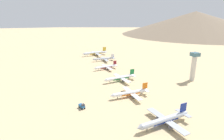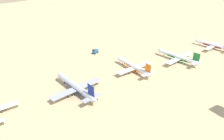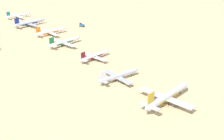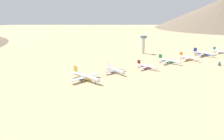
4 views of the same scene
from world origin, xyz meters
name	(u,v)px [view 3 (image 3 of 4)]	position (x,y,z in m)	size (l,w,h in m)	color
ground_plane	(66,46)	(0.00, 0.00, 0.00)	(1800.00, 1800.00, 0.00)	tan
parked_jet_0	(167,96)	(-1.87, -125.27, 4.29)	(44.52, 36.45, 12.90)	silver
parked_jet_1	(118,76)	(-5.96, -83.89, 3.37)	(35.02, 28.37, 10.12)	#B2B7C1
parked_jet_2	(95,56)	(2.56, -41.83, 3.16)	(32.77, 26.85, 9.50)	white
parked_jet_3	(64,42)	(-0.15, 2.80, 3.57)	(37.08, 30.35, 10.74)	white
parked_jet_4	(50,32)	(4.64, 40.31, 3.43)	(35.77, 29.09, 10.31)	white
parked_jet_5	(29,23)	(0.86, 84.18, 3.83)	(39.78, 32.54, 11.51)	#B2B7C1
parked_jet_6	(18,16)	(4.68, 127.46, 3.11)	(32.04, 26.01, 9.24)	white
service_truck	(82,25)	(45.74, 48.20, 2.08)	(4.55, 5.70, 3.90)	#1E5999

